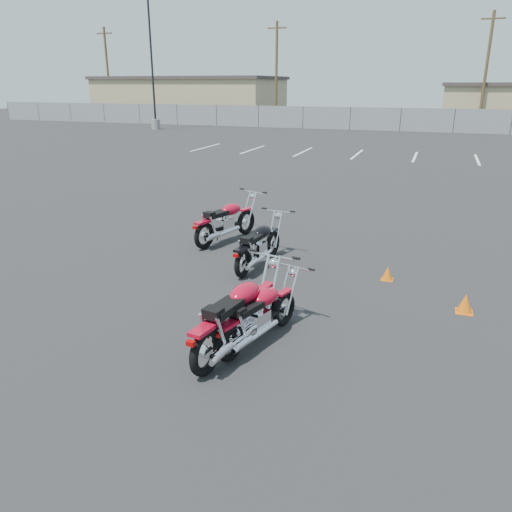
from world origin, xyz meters
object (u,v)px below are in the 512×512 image
(motorcycle_front_red, at_px, (226,221))
(motorcycle_third_red, at_px, (259,315))
(motorcycle_rear_red, at_px, (238,316))
(motorcycle_second_black, at_px, (259,245))

(motorcycle_front_red, xyz_separation_m, motorcycle_third_red, (2.41, -4.43, -0.06))
(motorcycle_front_red, xyz_separation_m, motorcycle_rear_red, (2.19, -4.71, 0.02))
(motorcycle_rear_red, bearing_deg, motorcycle_third_red, 52.32)
(motorcycle_third_red, relative_size, motorcycle_rear_red, 0.84)
(motorcycle_second_black, xyz_separation_m, motorcycle_third_red, (1.08, -3.03, -0.03))
(motorcycle_front_red, height_order, motorcycle_third_red, motorcycle_front_red)
(motorcycle_front_red, xyz_separation_m, motorcycle_second_black, (1.33, -1.39, -0.03))
(motorcycle_front_red, relative_size, motorcycle_rear_red, 0.96)
(motorcycle_second_black, height_order, motorcycle_third_red, motorcycle_second_black)
(motorcycle_second_black, xyz_separation_m, motorcycle_rear_red, (0.87, -3.32, 0.05))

